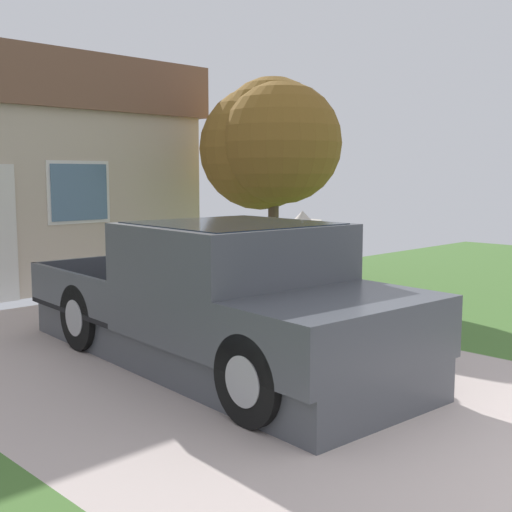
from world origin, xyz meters
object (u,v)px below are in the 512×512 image
Objects in this scene: handbag at (313,337)px; front_yard_tree at (271,143)px; person_with_hat at (302,265)px; pickup_truck at (229,304)px.

handbag is 5.32m from front_yard_tree.
person_with_hat is 0.92m from handbag.
front_yard_tree is (2.97, 3.60, 2.56)m from handbag.
person_with_hat is 3.92× the size of handbag.
front_yard_tree reaches higher than pickup_truck.
pickup_truck is 1.38× the size of front_yard_tree.
pickup_truck is 12.74× the size of handbag.
front_yard_tree reaches higher than handbag.
pickup_truck is at bearing 25.37° from person_with_hat.
person_with_hat is 4.64m from front_yard_tree.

